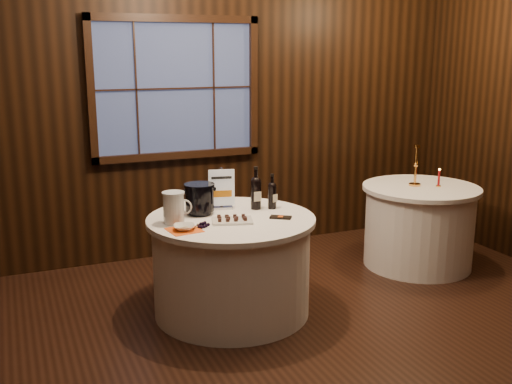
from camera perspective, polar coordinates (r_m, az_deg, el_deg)
name	(u,v)px	position (r m, az deg, el deg)	size (l,w,h in m)	color
ground	(287,373)	(3.99, 3.00, -16.81)	(6.00, 6.00, 0.00)	black
back_wall	(176,100)	(5.80, -7.67, 8.72)	(6.00, 0.10, 3.00)	black
main_table	(232,265)	(4.66, -2.34, -6.94)	(1.28, 1.28, 0.77)	white
side_table	(419,226)	(5.86, 15.25, -3.11)	(1.08, 1.08, 0.77)	white
sign_stand	(222,195)	(4.75, -3.28, -0.28)	(0.20, 0.13, 0.33)	#ADAEB4
port_bottle_left	(256,191)	(4.73, -0.01, 0.13)	(0.08, 0.09, 0.34)	black
port_bottle_right	(272,194)	(4.75, 1.55, -0.15)	(0.07, 0.08, 0.28)	black
ice_bucket	(200,198)	(4.60, -5.39, -0.59)	(0.24, 0.24, 0.24)	black
chocolate_plate	(232,220)	(4.41, -2.28, -2.64)	(0.34, 0.27, 0.04)	white
chocolate_box	(281,217)	(4.51, 2.36, -2.42)	(0.16, 0.08, 0.01)	black
grape_bunch	(204,225)	(4.28, -4.95, -3.18)	(0.16, 0.09, 0.04)	black
glass_pitcher	(174,207)	(4.39, -7.82, -1.47)	(0.22, 0.16, 0.23)	silver
orange_napkin	(184,230)	(4.24, -6.86, -3.62)	(0.22, 0.22, 0.00)	#E85413
cracker_bowl	(184,227)	(4.23, -6.86, -3.36)	(0.15, 0.15, 0.04)	white
brass_candlestick	(416,171)	(5.75, 14.95, 1.95)	(0.11, 0.11, 0.39)	gold
red_candle	(439,179)	(5.78, 17.02, 1.16)	(0.05, 0.05, 0.17)	gold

